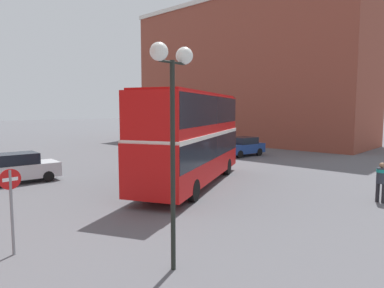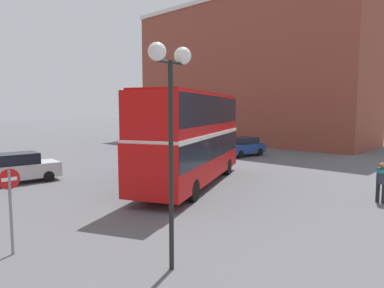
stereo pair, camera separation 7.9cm
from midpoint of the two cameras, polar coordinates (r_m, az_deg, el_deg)
The scene contains 8 objects.
ground_plane at distance 16.57m, azimuth -1.87°, elevation -8.26°, with size 240.00×240.00×0.00m, color #5B5B60.
building_row_right at distance 43.86m, azimuth 9.25°, elevation 11.59°, with size 9.97×29.23×17.02m.
double_decker_bus at distance 18.09m, azimuth 0.13°, elevation 1.86°, with size 10.76×6.60×4.88m.
pedestrian_foreground at distance 16.89m, azimuth 29.15°, elevation -5.02°, with size 0.53×0.53×1.75m.
parked_car_kerb_near at distance 29.98m, azimuth 8.59°, elevation -0.42°, with size 4.19×2.47×1.63m.
parked_car_kerb_far at distance 21.17m, azimuth -26.65°, elevation -3.56°, with size 4.11×2.32×1.64m.
street_lamp_twin_globe at distance 8.30m, azimuth -3.31°, elevation 8.80°, with size 1.27×0.43×5.55m.
no_entry_sign at distance 10.70m, azimuth -27.87°, elevation -8.00°, with size 0.57×0.08×2.41m.
Camera 2 is at (-11.45, -11.29, 4.02)m, focal length 32.00 mm.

